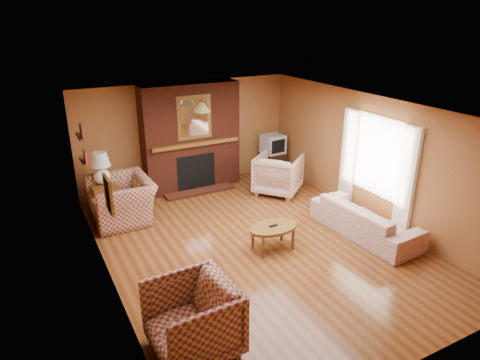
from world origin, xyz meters
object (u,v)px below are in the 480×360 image
tv_stand (272,164)px  plaid_loveseat (122,200)px  plaid_armchair (192,319)px  side_table (105,199)px  floral_sofa (365,220)px  coffee_table (273,229)px  crt_tv (273,144)px  floral_armchair (278,174)px  table_lamp (101,167)px  fireplace (191,138)px

tv_stand → plaid_loveseat: bearing=-171.9°
plaid_armchair → side_table: size_ratio=1.49×
plaid_armchair → floral_sofa: 4.04m
coffee_table → crt_tv: crt_tv is taller
floral_sofa → side_table: size_ratio=3.15×
plaid_armchair → crt_tv: bearing=137.1°
floral_armchair → table_lamp: 3.78m
floral_armchair → crt_tv: 1.17m
plaid_loveseat → floral_armchair: floral_armchair is taller
plaid_loveseat → plaid_armchair: (-0.10, -3.91, 0.03)m
floral_armchair → tv_stand: (0.47, 1.01, -0.15)m
fireplace → floral_sofa: size_ratio=1.15×
plaid_loveseat → side_table: size_ratio=1.94×
floral_armchair → table_lamp: (-3.68, 0.66, 0.58)m
plaid_armchair → coffee_table: plaid_armchair is taller
plaid_loveseat → coffee_table: 3.08m
table_lamp → tv_stand: (4.15, 0.35, -0.73)m
plaid_loveseat → floral_sofa: 4.61m
plaid_loveseat → coffee_table: (2.00, -2.34, -0.04)m
plaid_armchair → coffee_table: (2.10, 1.58, -0.07)m
floral_armchair → side_table: floral_armchair is taller
crt_tv → fireplace: bearing=174.7°
tv_stand → crt_tv: bearing=-92.6°
floral_sofa → tv_stand: bearing=-6.1°
tv_stand → fireplace: bearing=172.3°
plaid_loveseat → floral_armchair: bearing=84.5°
side_table → table_lamp: table_lamp is taller
coffee_table → floral_sofa: bearing=-11.4°
coffee_table → crt_tv: bearing=58.3°
fireplace → plaid_loveseat: (-1.85, -0.92, -0.77)m
floral_armchair → floral_sofa: bearing=148.0°
floral_armchair → table_lamp: table_lamp is taller
crt_tv → floral_sofa: bearing=-92.5°
plaid_armchair → table_lamp: table_lamp is taller
plaid_loveseat → crt_tv: size_ratio=2.42×
plaid_loveseat → tv_stand: size_ratio=2.19×
plaid_loveseat → coffee_table: bearing=39.6°
floral_sofa → tv_stand: floral_sofa is taller
side_table → crt_tv: bearing=4.7°
plaid_loveseat → side_table: plaid_loveseat is taller
crt_tv → side_table: bearing=-175.3°
fireplace → plaid_loveseat: fireplace is taller
fireplace → floral_armchair: size_ratio=2.48×
floral_sofa → side_table: 5.05m
side_table → tv_stand: 4.16m
coffee_table → plaid_loveseat: bearing=130.6°
fireplace → crt_tv: fireplace is taller
fireplace → crt_tv: bearing=-5.3°
plaid_loveseat → table_lamp: 0.76m
crt_tv → plaid_loveseat: bearing=-169.4°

